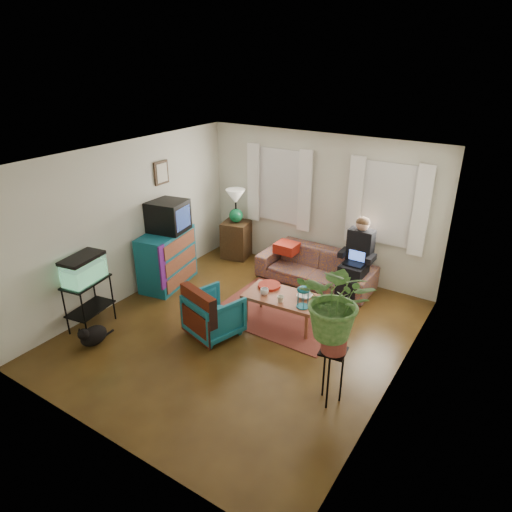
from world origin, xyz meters
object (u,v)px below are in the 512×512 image
Objects in this scene: dresser at (167,258)px; coffee_table at (282,309)px; aquarium_stand at (90,304)px; plant_stand at (331,376)px; armchair at (214,312)px; side_table at (236,239)px; sofa at (316,262)px.

dresser is 2.39m from coffee_table.
aquarium_stand is 2.91m from coffee_table.
aquarium_stand is 3.76m from plant_stand.
plant_stand is (2.05, -0.41, 0.01)m from armchair.
armchair is at bearing -36.43° from dresser.
plant_stand is at bearing -2.17° from aquarium_stand.
aquarium_stand is 1.05× the size of plant_stand.
sofa is at bearing -5.35° from side_table.
armchair is 2.09m from plant_stand.
plant_stand is (1.52, -2.70, -0.04)m from sofa.
coffee_table is at bearing 25.75° from aquarium_stand.
aquarium_stand is 1.08× the size of armchair.
side_table reaches higher than armchair.
aquarium_stand is at bearing 43.65° from armchair.
coffee_table is at bearing -39.39° from side_table.
plant_stand is at bearing -45.59° from coffee_table.
side_table reaches higher than plant_stand.
armchair is (1.67, -0.81, -0.14)m from dresser.
coffee_table is (2.03, -1.67, -0.13)m from side_table.
armchair is at bearing -61.64° from side_table.
side_table is 1.00× the size of plant_stand.
aquarium_stand is at bearing -148.84° from coffee_table.
side_table is at bearing 74.81° from aquarium_stand.
aquarium_stand is (-0.01, -1.68, -0.11)m from dresser.
sofa reaches higher than plant_stand.
dresser is at bearing -101.62° from side_table.
sofa is 2.35m from armchair.
armchair is 1.07m from coffee_table.
dresser reaches higher than coffee_table.
aquarium_stand is (-0.35, -3.34, 0.02)m from side_table.
sofa is 2.82× the size of side_table.
sofa is 1.82× the size of coffee_table.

